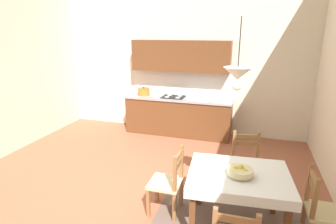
% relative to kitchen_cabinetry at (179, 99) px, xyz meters
% --- Properties ---
extents(ground_plane, '(6.47, 7.14, 0.10)m').
position_rel_kitchen_cabinetry_xyz_m(ground_plane, '(-0.03, -3.00, -0.91)').
color(ground_plane, '#99563D').
extents(wall_back, '(6.47, 0.12, 3.95)m').
position_rel_kitchen_cabinetry_xyz_m(wall_back, '(-0.03, 0.33, 1.12)').
color(wall_back, beige).
rests_on(wall_back, ground_plane).
extents(kitchen_cabinetry, '(2.51, 0.63, 2.20)m').
position_rel_kitchen_cabinetry_xyz_m(kitchen_cabinetry, '(0.00, 0.00, 0.00)').
color(kitchen_cabinetry, brown).
rests_on(kitchen_cabinetry, ground_plane).
extents(dining_table, '(1.29, 1.06, 0.75)m').
position_rel_kitchen_cabinetry_xyz_m(dining_table, '(1.57, -3.01, -0.24)').
color(dining_table, brown).
rests_on(dining_table, ground_plane).
extents(dining_chair_tv_side, '(0.43, 0.43, 0.93)m').
position_rel_kitchen_cabinetry_xyz_m(dining_chair_tv_side, '(0.66, -2.97, -0.41)').
color(dining_chair_tv_side, '#D1BC89').
rests_on(dining_chair_tv_side, ground_plane).
extents(dining_chair_kitchen_side, '(0.48, 0.48, 0.93)m').
position_rel_kitchen_cabinetry_xyz_m(dining_chair_kitchen_side, '(1.64, -2.13, -0.41)').
color(dining_chair_kitchen_side, '#D1BC89').
rests_on(dining_chair_kitchen_side, ground_plane).
extents(dining_chair_window_side, '(0.42, 0.42, 0.93)m').
position_rel_kitchen_cabinetry_xyz_m(dining_chair_window_side, '(2.51, -3.04, -0.41)').
color(dining_chair_window_side, '#D1BC89').
rests_on(dining_chair_window_side, ground_plane).
extents(fruit_bowl, '(0.30, 0.30, 0.12)m').
position_rel_kitchen_cabinetry_xyz_m(fruit_bowl, '(1.58, -3.07, -0.04)').
color(fruit_bowl, beige).
rests_on(fruit_bowl, dining_table).
extents(pendant_lamp, '(0.32, 0.32, 0.80)m').
position_rel_kitchen_cabinetry_xyz_m(pendant_lamp, '(1.46, -2.93, 1.08)').
color(pendant_lamp, black).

